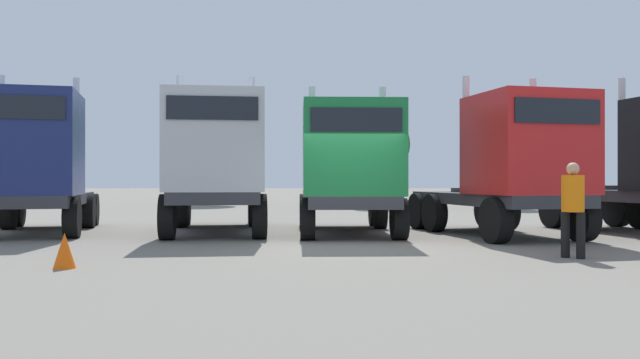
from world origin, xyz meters
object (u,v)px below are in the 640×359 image
Objects in this scene: visitor_in_hivis at (573,203)px; traffic_cone_far at (65,251)px; semi_truck_silver at (215,163)px; semi_truck_green at (350,168)px; semi_truck_red at (515,164)px; semi_truck_navy at (33,161)px.

traffic_cone_far is (-8.76, -1.63, -0.73)m from visitor_in_hivis.
semi_truck_silver is at bearing -82.23° from visitor_in_hivis.
semi_truck_green is at bearing 52.70° from traffic_cone_far.
semi_truck_red is at bearing 78.30° from semi_truck_green.
semi_truck_green reaches higher than traffic_cone_far.
semi_truck_green is 7.95m from traffic_cone_far.
semi_truck_green is 3.47× the size of visitor_in_hivis.
visitor_in_hivis is (7.52, -4.72, -0.86)m from semi_truck_silver.
traffic_cone_far is at bearing -41.04° from semi_truck_green.
semi_truck_navy reaches higher than visitor_in_hivis.
semi_truck_navy is 13.05m from visitor_in_hivis.
semi_truck_navy is at bearing -92.83° from semi_truck_green.
semi_truck_navy is at bearing -107.21° from semi_truck_red.
semi_truck_navy is at bearing 119.72° from traffic_cone_far.
semi_truck_silver reaches higher than semi_truck_green.
semi_truck_navy is 4.71m from semi_truck_silver.
visitor_in_hivis is at bearing 37.53° from semi_truck_green.
semi_truck_red is 4.10m from visitor_in_hivis.
visitor_in_hivis is (12.23, -4.45, -0.91)m from semi_truck_navy.
semi_truck_navy reaches higher than semi_truck_green.
semi_truck_red is (4.05, -0.57, 0.06)m from semi_truck_green.
semi_truck_red is at bearing 32.73° from traffic_cone_far.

